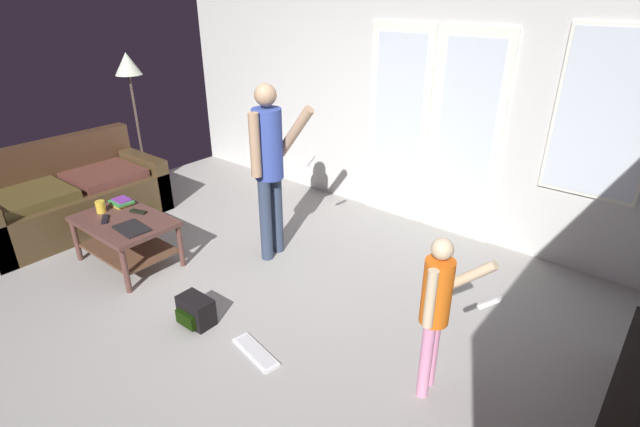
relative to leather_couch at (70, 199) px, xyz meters
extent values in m
cube|color=#9B9893|center=(2.48, 0.15, -0.31)|extent=(6.28, 4.75, 0.02)
cube|color=silver|center=(2.48, 2.50, 1.02)|extent=(6.28, 0.06, 2.64)
cube|color=white|center=(2.56, 2.45, 0.72)|extent=(0.72, 0.02, 2.10)
cube|color=silver|center=(2.56, 2.44, 0.77)|extent=(0.56, 0.01, 1.80)
cube|color=white|center=(3.32, 2.45, 0.72)|extent=(0.72, 0.02, 2.10)
cube|color=silver|center=(3.32, 2.44, 0.77)|extent=(0.56, 0.01, 1.80)
cube|color=white|center=(4.45, 2.45, 1.13)|extent=(0.77, 0.02, 1.40)
cube|color=silver|center=(4.45, 2.44, 1.13)|extent=(0.71, 0.01, 1.34)
cube|color=#493820|center=(0.04, 0.00, -0.08)|extent=(0.91, 1.87, 0.44)
cube|color=#49301E|center=(-0.33, 0.00, 0.36)|extent=(0.16, 1.87, 0.45)
cube|color=#493820|center=(0.04, 0.86, 0.00)|extent=(0.91, 0.16, 0.60)
cube|color=#4F4321|center=(0.07, -0.39, 0.18)|extent=(0.68, 0.71, 0.09)
cube|color=brown|center=(0.07, 0.39, 0.18)|extent=(0.68, 0.71, 0.09)
cube|color=brown|center=(1.21, -0.06, 0.13)|extent=(0.92, 0.63, 0.04)
cube|color=brown|center=(1.21, -0.06, -0.14)|extent=(0.84, 0.55, 0.02)
cylinder|color=brown|center=(0.78, -0.34, -0.09)|extent=(0.05, 0.05, 0.42)
cylinder|color=brown|center=(1.64, -0.34, -0.09)|extent=(0.05, 0.05, 0.42)
cylinder|color=brown|center=(0.78, 0.22, -0.09)|extent=(0.05, 0.05, 0.42)
cylinder|color=brown|center=(1.64, 0.22, -0.09)|extent=(0.05, 0.05, 0.42)
cylinder|color=#323E56|center=(2.16, 0.82, 0.10)|extent=(0.11, 0.11, 0.81)
cylinder|color=#323E56|center=(2.14, 0.99, 0.10)|extent=(0.11, 0.11, 0.81)
cylinder|color=#35499E|center=(2.15, 0.91, 0.82)|extent=(0.26, 0.26, 0.63)
sphere|color=tan|center=(2.15, 0.91, 1.25)|extent=(0.19, 0.19, 0.19)
cylinder|color=tan|center=(2.17, 0.73, 0.85)|extent=(0.09, 0.09, 0.56)
cylinder|color=tan|center=(2.29, 1.10, 0.91)|extent=(0.41, 0.14, 0.51)
cube|color=white|center=(2.46, 1.12, 0.68)|extent=(0.11, 0.05, 0.13)
cylinder|color=pink|center=(4.15, 0.22, -0.03)|extent=(0.08, 0.08, 0.55)
cylinder|color=pink|center=(4.13, 0.34, -0.03)|extent=(0.08, 0.08, 0.55)
cylinder|color=orange|center=(4.14, 0.28, 0.46)|extent=(0.18, 0.18, 0.43)
sphere|color=beige|center=(4.14, 0.28, 0.75)|extent=(0.13, 0.13, 0.13)
cylinder|color=beige|center=(4.15, 0.16, 0.48)|extent=(0.06, 0.06, 0.38)
cylinder|color=beige|center=(4.26, 0.42, 0.54)|extent=(0.33, 0.10, 0.30)
cube|color=white|center=(4.40, 0.44, 0.41)|extent=(0.13, 0.06, 0.12)
cylinder|color=#2D2E26|center=(-0.31, 1.11, -0.29)|extent=(0.26, 0.26, 0.02)
cylinder|color=#4C3E35|center=(-0.31, 1.11, 0.43)|extent=(0.03, 0.03, 1.47)
cone|color=silver|center=(-0.31, 1.11, 1.26)|extent=(0.31, 0.31, 0.25)
cube|color=black|center=(2.43, -0.23, -0.19)|extent=(0.28, 0.17, 0.22)
cube|color=black|center=(2.43, -0.33, -0.22)|extent=(0.20, 0.04, 0.11)
cube|color=white|center=(3.03, -0.19, -0.29)|extent=(0.46, 0.21, 0.02)
cube|color=silver|center=(3.03, -0.19, -0.28)|extent=(0.41, 0.17, 0.00)
cube|color=black|center=(1.45, -0.12, 0.16)|extent=(0.33, 0.23, 0.02)
cylinder|color=gold|center=(0.91, -0.10, 0.21)|extent=(0.09, 0.09, 0.11)
cube|color=black|center=(1.10, -0.17, 0.17)|extent=(0.17, 0.14, 0.02)
cube|color=black|center=(1.19, 0.11, 0.17)|extent=(0.18, 0.10, 0.02)
cube|color=gold|center=(0.91, 0.10, 0.17)|extent=(0.16, 0.15, 0.03)
cube|color=#359044|center=(0.92, 0.10, 0.19)|extent=(0.21, 0.18, 0.02)
cube|color=#723093|center=(0.92, 0.11, 0.21)|extent=(0.16, 0.12, 0.02)
camera|label=1|loc=(5.08, -1.98, 2.09)|focal=26.94mm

